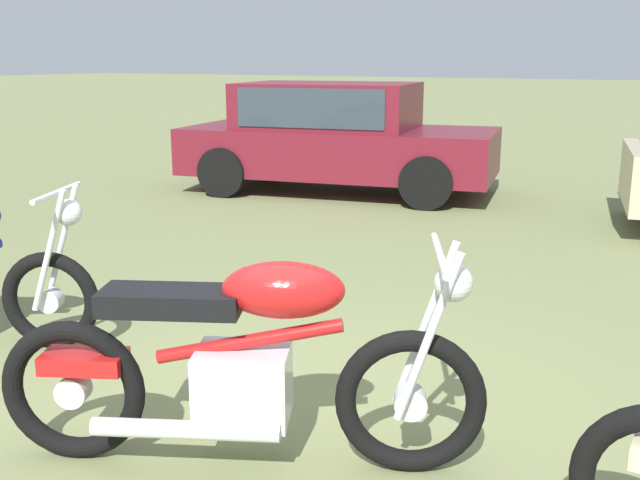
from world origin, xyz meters
TOP-DOWN VIEW (x-y plane):
  - ground_plane at (0.00, 0.00)m, footprint 120.00×120.00m
  - motorcycle_red at (0.06, -0.20)m, footprint 1.98×1.13m
  - car_burgundy at (-2.81, 6.07)m, footprint 4.28×2.43m

SIDE VIEW (x-z plane):
  - ground_plane at x=0.00m, z-range 0.00..0.00m
  - motorcycle_red at x=0.06m, z-range -0.03..0.99m
  - car_burgundy at x=-2.81m, z-range 0.08..1.51m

